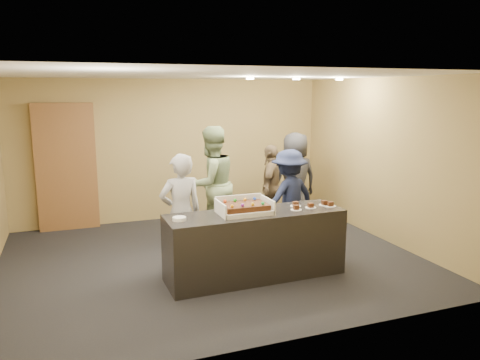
{
  "coord_description": "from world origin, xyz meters",
  "views": [
    {
      "loc": [
        -1.92,
        -6.39,
        2.49
      ],
      "look_at": [
        0.45,
        0.0,
        1.18
      ],
      "focal_mm": 35.0,
      "sensor_mm": 36.0,
      "label": 1
    }
  ],
  "objects_px": {
    "cake_box": "(244,210)",
    "person_server_grey": "(181,213)",
    "sheet_cake": "(244,206)",
    "person_brown_extra": "(271,187)",
    "storage_cabinet": "(66,167)",
    "person_sage_man": "(211,184)",
    "plate_stack": "(179,219)",
    "person_dark_suit": "(295,180)",
    "serving_counter": "(255,245)",
    "person_navy_man": "(289,197)"
  },
  "relations": [
    {
      "from": "cake_box",
      "to": "person_server_grey",
      "type": "xyz_separation_m",
      "value": [
        -0.72,
        0.54,
        -0.12
      ]
    },
    {
      "from": "sheet_cake",
      "to": "person_brown_extra",
      "type": "height_order",
      "value": "person_brown_extra"
    },
    {
      "from": "storage_cabinet",
      "to": "person_server_grey",
      "type": "relative_size",
      "value": 1.37
    },
    {
      "from": "person_server_grey",
      "to": "person_sage_man",
      "type": "distance_m",
      "value": 1.4
    },
    {
      "from": "person_sage_man",
      "to": "person_brown_extra",
      "type": "distance_m",
      "value": 1.23
    },
    {
      "from": "sheet_cake",
      "to": "plate_stack",
      "type": "xyz_separation_m",
      "value": [
        -0.88,
        -0.03,
        -0.08
      ]
    },
    {
      "from": "person_dark_suit",
      "to": "person_server_grey",
      "type": "bearing_deg",
      "value": 30.35
    },
    {
      "from": "serving_counter",
      "to": "cake_box",
      "type": "distance_m",
      "value": 0.52
    },
    {
      "from": "serving_counter",
      "to": "person_server_grey",
      "type": "xyz_separation_m",
      "value": [
        -0.88,
        0.57,
        0.38
      ]
    },
    {
      "from": "storage_cabinet",
      "to": "sheet_cake",
      "type": "height_order",
      "value": "storage_cabinet"
    },
    {
      "from": "person_dark_suit",
      "to": "serving_counter",
      "type": "bearing_deg",
      "value": 51.51
    },
    {
      "from": "cake_box",
      "to": "person_dark_suit",
      "type": "distance_m",
      "value": 2.67
    },
    {
      "from": "storage_cabinet",
      "to": "plate_stack",
      "type": "bearing_deg",
      "value": -68.54
    },
    {
      "from": "sheet_cake",
      "to": "person_server_grey",
      "type": "distance_m",
      "value": 0.93
    },
    {
      "from": "person_navy_man",
      "to": "person_dark_suit",
      "type": "height_order",
      "value": "person_dark_suit"
    },
    {
      "from": "cake_box",
      "to": "plate_stack",
      "type": "height_order",
      "value": "cake_box"
    },
    {
      "from": "person_server_grey",
      "to": "person_brown_extra",
      "type": "relative_size",
      "value": 1.07
    },
    {
      "from": "sheet_cake",
      "to": "person_dark_suit",
      "type": "distance_m",
      "value": 2.69
    },
    {
      "from": "cake_box",
      "to": "serving_counter",
      "type": "bearing_deg",
      "value": -9.15
    },
    {
      "from": "cake_box",
      "to": "sheet_cake",
      "type": "height_order",
      "value": "cake_box"
    },
    {
      "from": "cake_box",
      "to": "sheet_cake",
      "type": "distance_m",
      "value": 0.06
    },
    {
      "from": "serving_counter",
      "to": "person_dark_suit",
      "type": "height_order",
      "value": "person_dark_suit"
    },
    {
      "from": "cake_box",
      "to": "person_server_grey",
      "type": "relative_size",
      "value": 0.41
    },
    {
      "from": "sheet_cake",
      "to": "person_brown_extra",
      "type": "distance_m",
      "value": 2.34
    },
    {
      "from": "serving_counter",
      "to": "cake_box",
      "type": "relative_size",
      "value": 3.51
    },
    {
      "from": "storage_cabinet",
      "to": "person_brown_extra",
      "type": "relative_size",
      "value": 1.47
    },
    {
      "from": "serving_counter",
      "to": "cake_box",
      "type": "height_order",
      "value": "cake_box"
    },
    {
      "from": "plate_stack",
      "to": "person_dark_suit",
      "type": "xyz_separation_m",
      "value": [
        2.64,
        2.05,
        -0.05
      ]
    },
    {
      "from": "sheet_cake",
      "to": "person_server_grey",
      "type": "bearing_deg",
      "value": 141.77
    },
    {
      "from": "person_navy_man",
      "to": "person_dark_suit",
      "type": "xyz_separation_m",
      "value": [
        0.57,
        0.91,
        0.09
      ]
    },
    {
      "from": "person_sage_man",
      "to": "sheet_cake",
      "type": "bearing_deg",
      "value": 68.96
    },
    {
      "from": "person_brown_extra",
      "to": "person_dark_suit",
      "type": "relative_size",
      "value": 0.89
    },
    {
      "from": "storage_cabinet",
      "to": "plate_stack",
      "type": "height_order",
      "value": "storage_cabinet"
    },
    {
      "from": "sheet_cake",
      "to": "storage_cabinet",
      "type": "bearing_deg",
      "value": 123.68
    },
    {
      "from": "serving_counter",
      "to": "plate_stack",
      "type": "distance_m",
      "value": 1.14
    },
    {
      "from": "person_server_grey",
      "to": "person_navy_man",
      "type": "relative_size",
      "value": 1.06
    },
    {
      "from": "serving_counter",
      "to": "person_server_grey",
      "type": "relative_size",
      "value": 1.45
    },
    {
      "from": "plate_stack",
      "to": "person_server_grey",
      "type": "height_order",
      "value": "person_server_grey"
    },
    {
      "from": "plate_stack",
      "to": "person_brown_extra",
      "type": "relative_size",
      "value": 0.11
    },
    {
      "from": "person_server_grey",
      "to": "cake_box",
      "type": "bearing_deg",
      "value": 136.51
    },
    {
      "from": "serving_counter",
      "to": "storage_cabinet",
      "type": "xyz_separation_m",
      "value": [
        -2.33,
        3.25,
        0.69
      ]
    },
    {
      "from": "storage_cabinet",
      "to": "sheet_cake",
      "type": "distance_m",
      "value": 3.91
    },
    {
      "from": "person_navy_man",
      "to": "serving_counter",
      "type": "bearing_deg",
      "value": 32.63
    },
    {
      "from": "storage_cabinet",
      "to": "person_dark_suit",
      "type": "bearing_deg",
      "value": -17.38
    },
    {
      "from": "plate_stack",
      "to": "person_brown_extra",
      "type": "height_order",
      "value": "person_brown_extra"
    },
    {
      "from": "person_navy_man",
      "to": "person_dark_suit",
      "type": "relative_size",
      "value": 0.9
    },
    {
      "from": "storage_cabinet",
      "to": "person_brown_extra",
      "type": "height_order",
      "value": "storage_cabinet"
    },
    {
      "from": "sheet_cake",
      "to": "plate_stack",
      "type": "bearing_deg",
      "value": -178.02
    },
    {
      "from": "plate_stack",
      "to": "person_server_grey",
      "type": "xyz_separation_m",
      "value": [
        0.16,
        0.6,
        -0.09
      ]
    },
    {
      "from": "person_sage_man",
      "to": "person_brown_extra",
      "type": "xyz_separation_m",
      "value": [
        1.2,
        0.24,
        -0.19
      ]
    }
  ]
}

